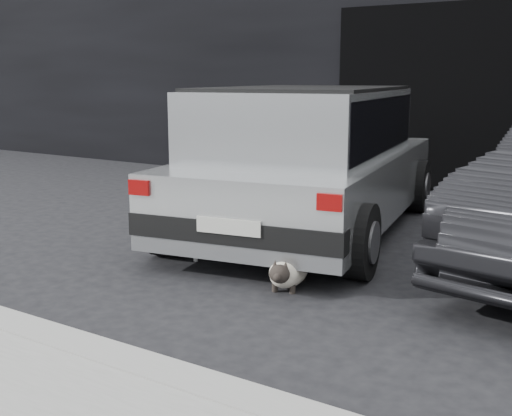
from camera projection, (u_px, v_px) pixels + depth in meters
The scene contains 6 objects.
ground at pixel (252, 249), 6.13m from camera, with size 80.00×80.00×0.00m, color black.
garage_opening at pixel (476, 100), 8.62m from camera, with size 4.00×0.10×2.60m, color black.
curb at pixel (143, 372), 3.44m from camera, with size 18.00×0.25×0.12m, color gray.
silver_hatchback at pixel (309, 154), 6.63m from camera, with size 2.57×4.36×1.51m.
cat_siamese at pixel (288, 272), 4.97m from camera, with size 0.42×0.80×0.29m.
cat_white at pixel (216, 241), 5.75m from camera, with size 0.63×0.52×0.35m.
Camera 1 is at (3.24, -4.96, 1.62)m, focal length 45.00 mm.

